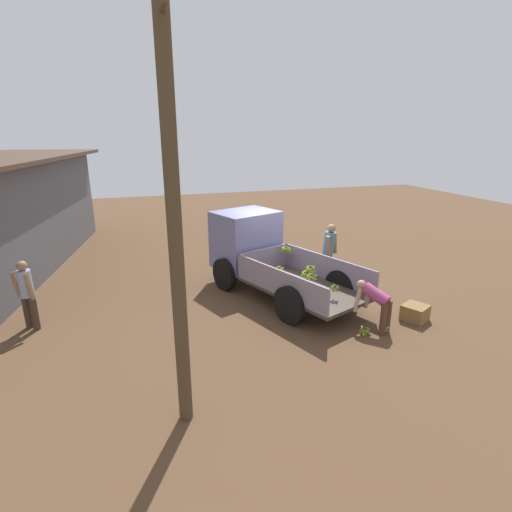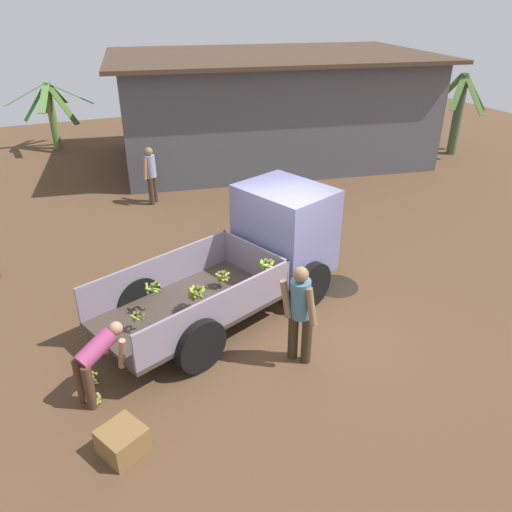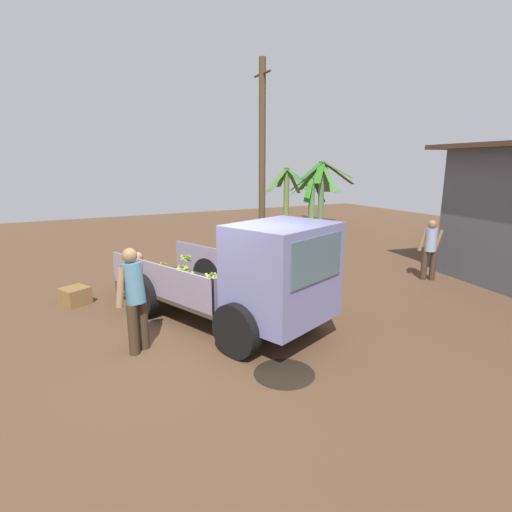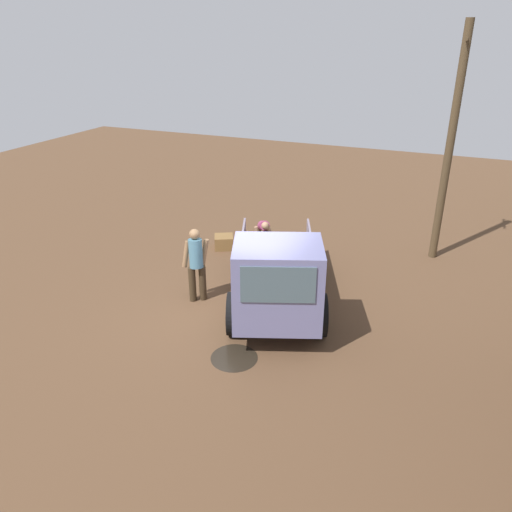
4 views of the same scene
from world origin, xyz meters
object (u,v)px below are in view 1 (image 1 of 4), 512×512
Objects in this scene: person_bystander_near_shed at (27,292)px; banana_bunch_on_ground_0 at (384,327)px; utility_pole at (175,226)px; person_worker_loading at (376,302)px; person_foreground_visitor at (329,250)px; banana_bunch_on_ground_1 at (365,330)px; cargo_truck at (257,250)px; wooden_crate_0 at (415,313)px.

person_bystander_near_shed is 6.49× the size of banana_bunch_on_ground_0.
person_worker_loading is (1.60, -4.41, -2.36)m from utility_pole.
banana_bunch_on_ground_0 is (-3.17, 0.27, -0.86)m from person_foreground_visitor.
person_worker_loading is 0.68m from banana_bunch_on_ground_1.
utility_pole is 5.35m from person_bystander_near_shed.
person_worker_loading is at bearing -174.69° from cargo_truck.
wooden_crate_0 is (-2.27, -8.44, -0.70)m from person_bystander_near_shed.
person_foreground_visitor is at bearing 132.51° from person_bystander_near_shed.
utility_pole is 3.76× the size of person_bystander_near_shed.
utility_pole is at bearing 109.56° from banana_bunch_on_ground_1.
utility_pole is at bearing 73.41° from person_bystander_near_shed.
person_foreground_visitor is at bearing -4.84° from banana_bunch_on_ground_0.
wooden_crate_0 is at bearing -113.91° from person_worker_loading.
person_foreground_visitor is 3.11m from wooden_crate_0.
banana_bunch_on_ground_0 is (-2.53, -7.41, -0.79)m from person_bystander_near_shed.
banana_bunch_on_ground_0 is at bearing -90.14° from banana_bunch_on_ground_1.
utility_pole is at bearing 80.69° from person_worker_loading.
person_foreground_visitor is at bearing -13.31° from banana_bunch_on_ground_1.
cargo_truck reaches higher than person_worker_loading.
person_foreground_visitor is 3.37m from banana_bunch_on_ground_1.
wooden_crate_0 is (-3.26, -2.83, -0.87)m from cargo_truck.
utility_pole is at bearing 130.07° from cargo_truck.
banana_bunch_on_ground_0 is at bearing -72.39° from utility_pole.
person_bystander_near_shed is at bearing 74.92° from wooden_crate_0.
banana_bunch_on_ground_0 is at bearing 108.90° from person_bystander_near_shed.
banana_bunch_on_ground_0 is at bearing -41.49° from person_foreground_visitor.
utility_pole reaches higher than person_bystander_near_shed.
person_bystander_near_shed is 7.87m from banana_bunch_on_ground_0.
person_worker_loading reaches higher than banana_bunch_on_ground_0.
cargo_truck is 3.08× the size of person_bystander_near_shed.
person_foreground_visitor is (-0.34, -2.08, -0.10)m from cargo_truck.
person_worker_loading is 2.07× the size of wooden_crate_0.
wooden_crate_0 is (0.26, -1.51, 0.09)m from banana_bunch_on_ground_1.
wooden_crate_0 is at bearing -159.89° from cargo_truck.
person_bystander_near_shed is (2.38, 7.26, 0.21)m from person_worker_loading.
person_worker_loading is at bearing 95.30° from wooden_crate_0.
banana_bunch_on_ground_1 is (-0.15, 0.33, -0.57)m from person_worker_loading.
wooden_crate_0 is at bearing -73.02° from utility_pole.
cargo_truck is 4.07m from banana_bunch_on_ground_0.
person_worker_loading is at bearing 45.46° from banana_bunch_on_ground_0.
wooden_crate_0 reaches higher than banana_bunch_on_ground_1.
utility_pole reaches higher than wooden_crate_0.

